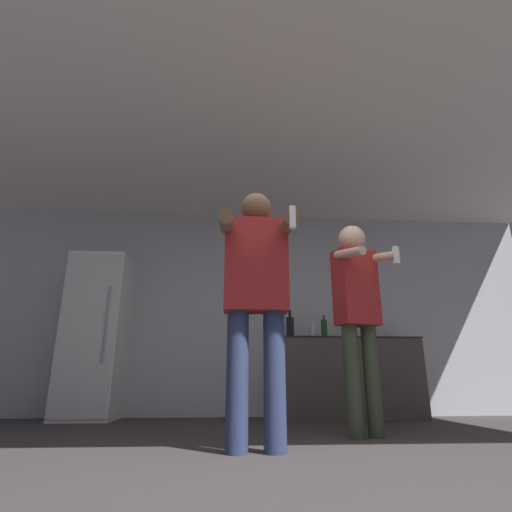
# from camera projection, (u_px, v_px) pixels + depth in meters

# --- Properties ---
(ground_plane) EXTENTS (14.00, 14.00, 0.00)m
(ground_plane) POSITION_uv_depth(u_px,v_px,m) (343.00, 491.00, 1.54)
(ground_plane) COLOR #383333
(wall_back) EXTENTS (7.00, 0.06, 2.55)m
(wall_back) POSITION_uv_depth(u_px,v_px,m) (265.00, 310.00, 5.11)
(wall_back) COLOR #B2B7BC
(wall_back) RESTS_ON ground_plane
(ceiling_slab) EXTENTS (7.00, 3.84, 0.05)m
(ceiling_slab) POSITION_uv_depth(u_px,v_px,m) (279.00, 148.00, 3.89)
(ceiling_slab) COLOR silver
(ceiling_slab) RESTS_ON wall_back
(refrigerator) EXTENTS (0.62, 0.65, 1.82)m
(refrigerator) POSITION_uv_depth(u_px,v_px,m) (96.00, 335.00, 4.55)
(refrigerator) COLOR white
(refrigerator) RESTS_ON ground_plane
(counter) EXTENTS (1.64, 0.59, 0.89)m
(counter) POSITION_uv_depth(u_px,v_px,m) (348.00, 378.00, 4.62)
(counter) COLOR #47423D
(counter) RESTS_ON ground_plane
(bottle_brown_liquor) EXTENTS (0.09, 0.09, 0.35)m
(bottle_brown_liquor) POSITION_uv_depth(u_px,v_px,m) (290.00, 326.00, 4.71)
(bottle_brown_liquor) COLOR black
(bottle_brown_liquor) RESTS_ON counter
(bottle_dark_rum) EXTENTS (0.07, 0.07, 0.29)m
(bottle_dark_rum) POSITION_uv_depth(u_px,v_px,m) (324.00, 328.00, 4.73)
(bottle_dark_rum) COLOR #194723
(bottle_dark_rum) RESTS_ON counter
(bottle_short_whiskey) EXTENTS (0.06, 0.06, 0.25)m
(bottle_short_whiskey) POSITION_uv_depth(u_px,v_px,m) (312.00, 331.00, 4.71)
(bottle_short_whiskey) COLOR silver
(bottle_short_whiskey) RESTS_ON counter
(person_woman_foreground) EXTENTS (0.49, 0.49, 1.67)m
(person_woman_foreground) POSITION_uv_depth(u_px,v_px,m) (256.00, 290.00, 2.61)
(person_woman_foreground) COLOR navy
(person_woman_foreground) RESTS_ON ground_plane
(person_man_side) EXTENTS (0.48, 0.53, 1.68)m
(person_man_side) POSITION_uv_depth(u_px,v_px,m) (357.00, 305.00, 3.24)
(person_man_side) COLOR #38422D
(person_man_side) RESTS_ON ground_plane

